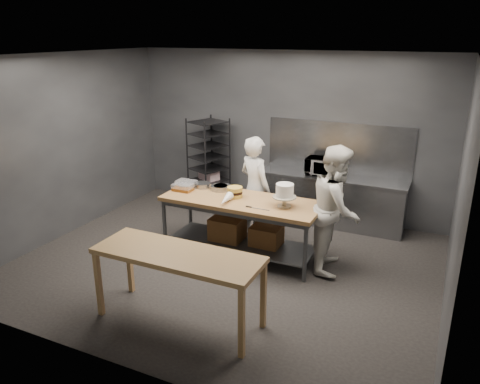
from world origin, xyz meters
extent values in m
plane|color=black|center=(0.00, 0.00, 0.00)|extent=(6.00, 6.00, 0.00)
cube|color=#4C4F54|center=(0.00, 2.50, 1.50)|extent=(6.00, 0.04, 3.00)
cube|color=#9C703E|center=(0.08, 0.36, 0.89)|extent=(2.40, 0.90, 0.06)
cube|color=#47494C|center=(0.08, 0.36, 0.20)|extent=(2.25, 0.75, 0.03)
cylinder|color=#47494C|center=(-1.06, -0.03, 0.43)|extent=(0.06, 0.06, 0.86)
cylinder|color=#47494C|center=(-1.06, 0.75, 0.43)|extent=(0.06, 0.06, 0.86)
cylinder|color=#47494C|center=(1.22, -0.03, 0.43)|extent=(0.06, 0.06, 0.86)
cylinder|color=#47494C|center=(1.22, 0.75, 0.43)|extent=(0.06, 0.06, 0.86)
cube|color=brown|center=(-0.18, 0.38, 0.39)|extent=(0.50, 0.40, 0.35)
cube|color=brown|center=(0.46, 0.44, 0.36)|extent=(0.45, 0.38, 0.30)
cube|color=olive|center=(0.15, -1.54, 0.87)|extent=(2.00, 0.70, 0.06)
cube|color=olive|center=(-0.80, -1.84, 0.42)|extent=(0.06, 0.06, 0.84)
cube|color=olive|center=(-0.80, -1.24, 0.42)|extent=(0.06, 0.06, 0.84)
cube|color=olive|center=(1.10, -1.84, 0.42)|extent=(0.06, 0.06, 0.84)
cube|color=olive|center=(1.10, -1.24, 0.42)|extent=(0.06, 0.06, 0.84)
cube|color=slate|center=(1.00, 2.18, 0.88)|extent=(2.60, 0.60, 0.04)
cube|color=slate|center=(1.00, 2.18, 0.43)|extent=(2.56, 0.56, 0.86)
cube|color=slate|center=(1.00, 2.48, 1.35)|extent=(2.60, 0.02, 0.90)
cube|color=black|center=(-1.43, 2.10, 0.88)|extent=(0.80, 0.83, 1.75)
cube|color=silver|center=(-1.43, 2.10, 0.54)|extent=(0.44, 0.37, 0.45)
imported|color=white|center=(0.01, 1.03, 0.87)|extent=(0.75, 0.65, 1.74)
imported|color=silver|center=(1.47, 0.56, 0.92)|extent=(0.82, 0.98, 1.84)
imported|color=black|center=(0.80, 2.18, 1.05)|extent=(0.54, 0.37, 0.30)
cylinder|color=#B0A68D|center=(0.77, 0.33, 0.93)|extent=(0.20, 0.20, 0.02)
cylinder|color=#B0A68D|center=(0.77, 0.33, 1.00)|extent=(0.06, 0.06, 0.12)
cylinder|color=#B0A68D|center=(0.77, 0.33, 1.07)|extent=(0.34, 0.34, 0.02)
cylinder|color=white|center=(0.77, 0.33, 1.17)|extent=(0.25, 0.25, 0.19)
cylinder|color=gold|center=(-0.05, 0.41, 0.95)|extent=(0.23, 0.23, 0.06)
cylinder|color=black|center=(-0.05, 0.41, 1.00)|extent=(0.23, 0.23, 0.04)
cylinder|color=gold|center=(-0.05, 0.41, 1.05)|extent=(0.23, 0.23, 0.06)
cylinder|color=gray|center=(-0.73, 0.61, 0.96)|extent=(0.26, 0.26, 0.07)
cylinder|color=gray|center=(-0.42, 0.61, 0.96)|extent=(0.27, 0.27, 0.07)
cylinder|color=gray|center=(-0.96, 0.49, 0.96)|extent=(0.30, 0.30, 0.07)
cylinder|color=gray|center=(-0.38, 0.63, 0.96)|extent=(0.28, 0.28, 0.07)
cone|color=white|center=(-0.05, 0.09, 0.98)|extent=(0.16, 0.39, 0.12)
cube|color=slate|center=(0.49, 0.10, 0.92)|extent=(0.28, 0.02, 0.00)
cube|color=black|center=(0.31, 0.10, 0.93)|extent=(0.09, 0.02, 0.02)
cube|color=#915F1D|center=(-0.93, 0.33, 0.95)|extent=(0.30, 0.20, 0.05)
cube|color=silver|center=(-0.93, 0.33, 1.00)|extent=(0.31, 0.21, 0.06)
cube|color=#915F1D|center=(-0.97, 0.51, 0.95)|extent=(0.30, 0.20, 0.05)
cube|color=silver|center=(-0.97, 0.51, 1.00)|extent=(0.31, 0.21, 0.06)
camera|label=1|loc=(2.84, -5.63, 3.30)|focal=35.00mm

